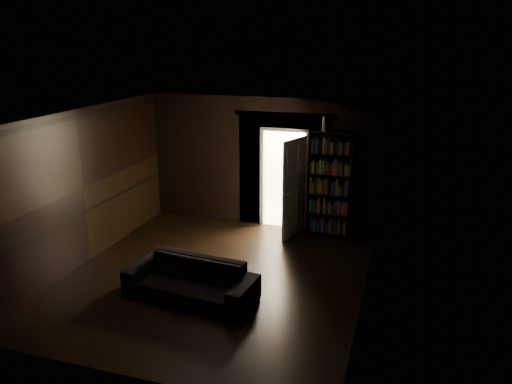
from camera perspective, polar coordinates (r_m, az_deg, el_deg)
ground at (r=8.76m, az=-4.67°, el=-9.76°), size 5.50×5.50×0.00m
room_walls at (r=9.11m, az=-2.48°, el=2.68°), size 5.02×5.61×2.84m
kitchen_alcove at (r=11.69m, az=4.56°, el=3.56°), size 2.20×1.80×2.60m
sofa at (r=8.03m, az=-7.51°, el=-9.29°), size 2.18×1.12×0.81m
bookshelf at (r=10.28m, az=8.44°, el=0.86°), size 0.93×0.42×2.20m
refrigerator at (r=11.90m, az=7.59°, el=1.79°), size 0.88×0.84×1.65m
door at (r=10.22m, az=4.42°, el=0.45°), size 0.32×0.82×2.05m
figurine at (r=10.01m, az=7.74°, el=7.75°), size 0.11×0.11×0.29m
bottles at (r=11.68m, az=7.76°, el=6.25°), size 0.59×0.16×0.24m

